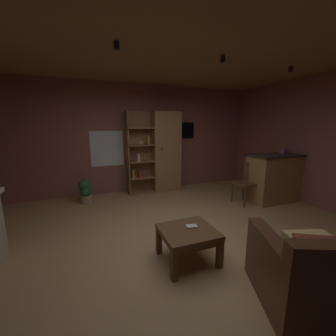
{
  "coord_description": "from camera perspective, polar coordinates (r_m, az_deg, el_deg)",
  "views": [
    {
      "loc": [
        -1.14,
        -2.59,
        1.69
      ],
      "look_at": [
        0.0,
        0.4,
        1.05
      ],
      "focal_mm": 22.23,
      "sensor_mm": 36.0,
      "label": 1
    }
  ],
  "objects": [
    {
      "name": "floor",
      "position": [
        3.3,
        2.63,
        -19.7
      ],
      "size": [
        6.6,
        5.53,
        0.02
      ],
      "primitive_type": "cube",
      "color": "tan",
      "rests_on": "ground"
    },
    {
      "name": "wall_back",
      "position": [
        5.52,
        -9.01,
        7.85
      ],
      "size": [
        6.72,
        0.06,
        2.74
      ],
      "primitive_type": "cube",
      "color": "#8E544C",
      "rests_on": "ground"
    },
    {
      "name": "ceiling",
      "position": [
        3.02,
        3.19,
        31.91
      ],
      "size": [
        6.6,
        5.53,
        0.02
      ],
      "primitive_type": "cube",
      "color": "#8E6B47"
    },
    {
      "name": "window_pane_back",
      "position": [
        5.4,
        -16.35,
        5.12
      ],
      "size": [
        0.79,
        0.01,
        0.86
      ],
      "primitive_type": "cube",
      "color": "white"
    },
    {
      "name": "bookshelf_cabinet",
      "position": [
        5.46,
        -1.42,
        4.27
      ],
      "size": [
        1.38,
        0.41,
        2.06
      ],
      "color": "#997047",
      "rests_on": "ground"
    },
    {
      "name": "kitchen_bar_counter",
      "position": [
        5.39,
        27.68,
        -2.29
      ],
      "size": [
        1.4,
        0.65,
        1.08
      ],
      "color": "#997047",
      "rests_on": "ground"
    },
    {
      "name": "tissue_box",
      "position": [
        5.49,
        29.1,
        4.12
      ],
      "size": [
        0.13,
        0.13,
        0.11
      ],
      "primitive_type": "cube",
      "rotation": [
        0.0,
        0.0,
        0.1
      ],
      "color": "#995972",
      "rests_on": "kitchen_bar_counter"
    },
    {
      "name": "coffee_table",
      "position": [
        2.76,
        5.48,
        -18.01
      ],
      "size": [
        0.67,
        0.62,
        0.42
      ],
      "color": "brown",
      "rests_on": "ground"
    },
    {
      "name": "table_book_0",
      "position": [
        2.78,
        6.52,
        -15.63
      ],
      "size": [
        0.15,
        0.12,
        0.02
      ],
      "primitive_type": "cube",
      "rotation": [
        0.0,
        0.0,
        -0.23
      ],
      "color": "beige",
      "rests_on": "coffee_table"
    },
    {
      "name": "dining_chair",
      "position": [
        4.94,
        20.99,
        -3.07
      ],
      "size": [
        0.47,
        0.47,
        0.92
      ],
      "color": "brown",
      "rests_on": "ground"
    },
    {
      "name": "potted_floor_plant",
      "position": [
        5.02,
        -21.73,
        -5.89
      ],
      "size": [
        0.28,
        0.28,
        0.54
      ],
      "color": "#9E896B",
      "rests_on": "ground"
    },
    {
      "name": "wall_mounted_tv",
      "position": [
        5.85,
        3.6,
        10.27
      ],
      "size": [
        0.77,
        0.06,
        0.43
      ],
      "color": "black"
    },
    {
      "name": "track_light_spot_1",
      "position": [
        3.05,
        -13.91,
        29.84
      ],
      "size": [
        0.07,
        0.07,
        0.09
      ],
      "primitive_type": "cylinder",
      "color": "black"
    },
    {
      "name": "track_light_spot_2",
      "position": [
        3.58,
        14.77,
        26.94
      ],
      "size": [
        0.07,
        0.07,
        0.09
      ],
      "primitive_type": "cylinder",
      "color": "black"
    },
    {
      "name": "track_light_spot_3",
      "position": [
        4.56,
        30.59,
        22.28
      ],
      "size": [
        0.07,
        0.07,
        0.09
      ],
      "primitive_type": "cylinder",
      "color": "black"
    }
  ]
}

